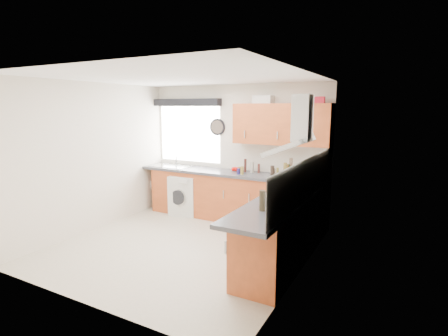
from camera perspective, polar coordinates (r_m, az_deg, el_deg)
The scene contains 40 objects.
ground_plane at distance 5.47m, azimuth -6.69°, elevation -12.58°, with size 3.60×3.60×0.00m, color beige.
ceiling at distance 5.08m, azimuth -7.27°, elevation 14.50°, with size 3.60×3.60×0.02m, color white.
wall_back at distance 6.66m, azimuth 1.97°, elevation 2.68°, with size 3.60×0.02×2.50m, color silver.
wall_front at distance 3.83m, azimuth -22.67°, elevation -3.50°, with size 3.60×0.02×2.50m, color silver.
wall_left at distance 6.33m, azimuth -20.43°, elevation 1.68°, with size 0.02×3.60×2.50m, color silver.
wall_right at distance 4.36m, azimuth 12.77°, elevation -1.41°, with size 0.02×3.60×2.50m, color silver.
window at distance 7.15m, azimuth -5.65°, elevation 5.55°, with size 1.40×0.02×1.10m, color silver.
window_blind at distance 7.06m, azimuth -6.15°, elevation 10.61°, with size 1.50×0.18×0.14m, color black.
splashback at distance 4.66m, azimuth 13.61°, elevation -1.60°, with size 0.01×3.00×0.54m, color white.
base_cab_back at distance 6.61m, azimuth 0.03°, elevation -4.61°, with size 3.00×0.58×0.86m, color #9D431E.
base_cab_corner at distance 6.04m, azimuth 13.58°, elevation -6.31°, with size 0.60×0.60×0.86m, color #9D431E.
base_cab_right at distance 4.80m, azimuth 9.50°, elevation -10.42°, with size 0.58×2.10×0.86m, color #9D431E.
worktop_back at distance 6.46m, azimuth 0.77°, elevation -0.82°, with size 3.60×0.62×0.05m, color #323338.
worktop_right at distance 4.53m, azimuth 8.92°, elevation -5.60°, with size 0.62×2.42×0.05m, color #323338.
sink at distance 7.15m, azimuth -8.73°, elevation 0.64°, with size 0.84×0.46×0.10m, color #A8ACAF, non-canonical shape.
oven at distance 4.94m, azimuth 9.95°, elevation -9.91°, with size 0.56×0.58×0.85m, color black.
hob_plate at distance 4.80m, azimuth 10.13°, elevation -4.37°, with size 0.52×0.52×0.01m, color #A8ACAF.
extractor_hood at distance 4.63m, azimuth 11.63°, elevation 5.78°, with size 0.52×0.78×0.66m, color #A8ACAF, non-canonical shape.
upper_cabinets at distance 6.09m, azimuth 9.36°, elevation 7.07°, with size 1.70×0.35×0.70m, color #9D431E.
washing_machine at distance 6.94m, azimuth -6.31°, elevation -4.33°, with size 0.53×0.51×0.78m, color silver.
wall_clock at distance 6.77m, azimuth -1.16°, elevation 6.70°, with size 0.32×0.32×0.04m, color black.
casserole at distance 6.27m, azimuth 6.47°, elevation 11.05°, with size 0.33×0.24×0.14m, color silver.
storage_box at distance 5.81m, azimuth 15.03°, elevation 10.69°, with size 0.22×0.18×0.10m, color #AD1928.
utensil_pot at distance 6.09m, azimuth 10.83°, elevation -0.77°, with size 0.10×0.10×0.13m, color gray.
kitchen_roll at distance 5.44m, azimuth 13.84°, elevation -1.61°, with size 0.11×0.11×0.23m, color silver.
tomato_cluster at distance 6.55m, azimuth 1.88°, elevation -0.17°, with size 0.14×0.14×0.06m, color #C50601, non-canonical shape.
jar_0 at distance 6.06m, azimuth 10.36°, elevation -0.42°, with size 0.07×0.07×0.22m, color #1A4719.
jar_1 at distance 6.21m, azimuth 2.39°, elevation -0.55°, with size 0.06×0.06×0.10m, color navy.
jar_2 at distance 6.18m, azimuth 7.90°, elevation -0.39°, with size 0.07×0.07×0.17m, color #32241B.
jar_3 at distance 6.06m, azimuth 8.72°, elevation -0.68°, with size 0.04×0.04×0.15m, color olive.
jar_4 at distance 6.19m, azimuth 2.97°, elevation -0.40°, with size 0.06×0.06×0.14m, color olive.
jar_5 at distance 6.40m, azimuth 3.49°, elevation 0.41°, with size 0.05×0.05×0.24m, color #3D1A15.
jar_6 at distance 6.34m, azimuth 5.69°, elevation -0.06°, with size 0.04×0.04×0.17m, color #55251E.
jar_7 at distance 6.26m, azimuth 8.07°, elevation -0.56°, with size 0.07×0.07×0.10m, color #A89E90.
jar_8 at distance 6.38m, azimuth 2.53°, elevation -0.27°, with size 0.05×0.05×0.10m, color brown.
jar_9 at distance 6.07m, azimuth 9.94°, elevation -0.28°, with size 0.06×0.06×0.24m, color olive.
jar_10 at distance 6.37m, azimuth 4.63°, elevation 0.11°, with size 0.06×0.06×0.19m, color #A59D8D.
jar_11 at distance 5.94m, azimuth 10.32°, elevation -0.54°, with size 0.05×0.05×0.23m, color brown.
bottle_0 at distance 4.04m, azimuth 6.28°, elevation -5.31°, with size 0.07×0.07×0.24m, color #322A1C.
bottle_1 at distance 4.09m, azimuth 7.53°, elevation -5.65°, with size 0.05×0.05×0.17m, color #151548.
Camera 1 is at (2.92, -4.13, 2.09)m, focal length 28.00 mm.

